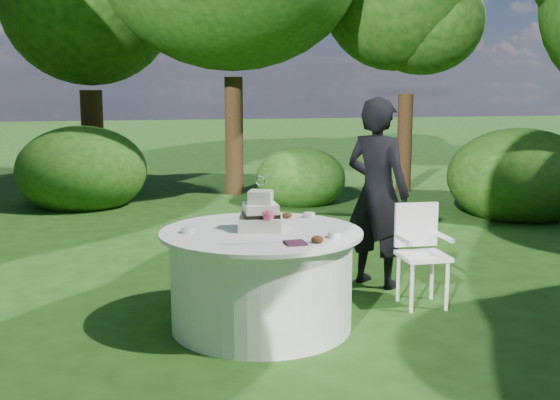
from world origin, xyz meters
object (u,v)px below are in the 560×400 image
object	(u,v)px
table	(262,278)
chair	(420,246)
cake	(261,215)
napkins	(295,243)
guest	(377,193)

from	to	relation	value
table	chair	bearing A→B (deg)	6.76
cake	napkins	bearing A→B (deg)	-78.68
guest	chair	xyz separation A→B (m)	(0.13, -0.63, -0.38)
guest	chair	size ratio (longest dim) A/B	2.04
cake	chair	bearing A→B (deg)	5.74
cake	chair	xyz separation A→B (m)	(1.45, 0.15, -0.37)
guest	napkins	bearing A→B (deg)	103.57
napkins	chair	bearing A→B (deg)	27.14
napkins	table	world-z (taller)	napkins
guest	chair	bearing A→B (deg)	157.66
table	cake	bearing A→B (deg)	81.10
napkins	cake	xyz separation A→B (m)	(-0.11, 0.54, 0.10)
table	napkins	bearing A→B (deg)	-77.67
napkins	table	xyz separation A→B (m)	(-0.11, 0.52, -0.39)
table	cake	xyz separation A→B (m)	(0.00, 0.03, 0.50)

